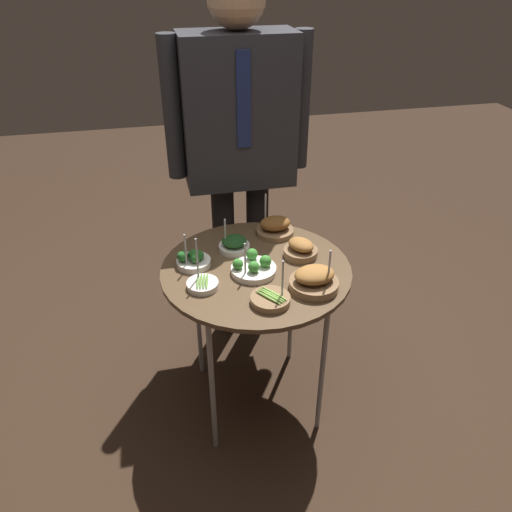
% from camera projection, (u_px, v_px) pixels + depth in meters
% --- Properties ---
extents(ground_plane, '(8.00, 8.00, 0.00)m').
position_uv_depth(ground_plane, '(256.00, 396.00, 2.20)').
color(ground_plane, black).
extents(serving_cart, '(0.70, 0.70, 0.68)m').
position_uv_depth(serving_cart, '(256.00, 278.00, 1.86)').
color(serving_cart, brown).
rests_on(serving_cart, ground_plane).
extents(bowl_roast_front_center, '(0.13, 0.13, 0.07)m').
position_uv_depth(bowl_roast_front_center, '(301.00, 249.00, 1.89)').
color(bowl_roast_front_center, brown).
rests_on(bowl_roast_front_center, serving_cart).
extents(bowl_asparagus_front_right, '(0.11, 0.11, 0.18)m').
position_uv_depth(bowl_asparagus_front_right, '(202.00, 284.00, 1.73)').
color(bowl_asparagus_front_right, silver).
rests_on(bowl_asparagus_front_right, serving_cart).
extents(bowl_spinach_back_left, '(0.12, 0.12, 0.13)m').
position_uv_depth(bowl_spinach_back_left, '(234.00, 244.00, 1.93)').
color(bowl_spinach_back_left, silver).
rests_on(bowl_spinach_back_left, serving_cart).
extents(bowl_roast_far_rim, '(0.15, 0.15, 0.17)m').
position_uv_depth(bowl_roast_far_rim, '(275.00, 227.00, 2.04)').
color(bowl_roast_far_rim, brown).
rests_on(bowl_roast_far_rim, serving_cart).
extents(bowl_broccoli_front_left, '(0.17, 0.17, 0.14)m').
position_uv_depth(bowl_broccoli_front_left, '(253.00, 267.00, 1.80)').
color(bowl_broccoli_front_left, silver).
rests_on(bowl_broccoli_front_left, serving_cart).
extents(bowl_roast_mid_right, '(0.17, 0.17, 0.16)m').
position_uv_depth(bowl_roast_mid_right, '(314.00, 280.00, 1.71)').
color(bowl_roast_mid_right, brown).
rests_on(bowl_roast_mid_right, serving_cart).
extents(bowl_broccoli_mid_left, '(0.13, 0.13, 0.15)m').
position_uv_depth(bowl_broccoli_mid_left, '(193.00, 260.00, 1.84)').
color(bowl_broccoli_mid_left, silver).
rests_on(bowl_broccoli_mid_left, serving_cart).
extents(bowl_asparagus_center, '(0.13, 0.13, 0.16)m').
position_uv_depth(bowl_asparagus_center, '(271.00, 299.00, 1.65)').
color(bowl_asparagus_center, brown).
rests_on(bowl_asparagus_center, serving_cart).
extents(waiter_figure, '(0.61, 0.23, 1.64)m').
position_uv_depth(waiter_figure, '(239.00, 130.00, 2.07)').
color(waiter_figure, black).
rests_on(waiter_figure, ground_plane).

